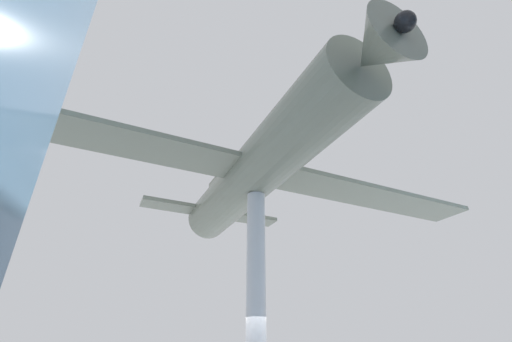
{
  "coord_description": "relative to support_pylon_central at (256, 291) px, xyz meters",
  "views": [
    {
      "loc": [
        3.69,
        10.38,
        1.55
      ],
      "look_at": [
        0.0,
        0.0,
        7.44
      ],
      "focal_mm": 24.0,
      "sensor_mm": 36.0,
      "label": 1
    }
  ],
  "objects": [
    {
      "name": "suspended_airplane",
      "position": [
        -0.02,
        0.23,
        4.21
      ],
      "size": [
        20.83,
        13.04,
        2.87
      ],
      "rotation": [
        0.0,
        0.0,
        0.1
      ],
      "color": "slate",
      "rests_on": "support_pylon_central"
    },
    {
      "name": "support_pylon_central",
      "position": [
        0.0,
        0.0,
        0.0
      ],
      "size": [
        0.61,
        0.61,
        6.48
      ],
      "color": "#B7B7BC",
      "rests_on": "ground_plane"
    }
  ]
}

